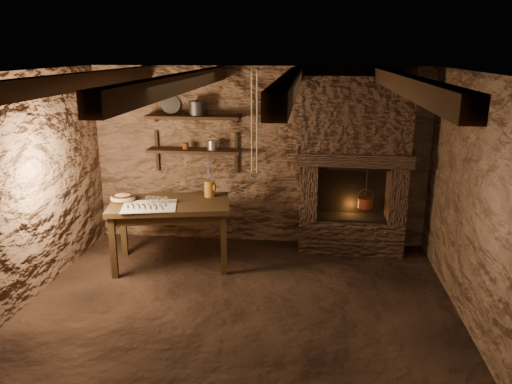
# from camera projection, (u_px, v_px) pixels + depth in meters

# --- Properties ---
(floor) EXTENTS (4.50, 4.50, 0.00)m
(floor) POSITION_uv_depth(u_px,v_px,m) (238.00, 310.00, 5.16)
(floor) COLOR black
(floor) RESTS_ON ground
(back_wall) EXTENTS (4.50, 0.04, 2.40)m
(back_wall) POSITION_uv_depth(u_px,v_px,m) (259.00, 157.00, 6.74)
(back_wall) COLOR #493122
(back_wall) RESTS_ON floor
(front_wall) EXTENTS (4.50, 0.04, 2.40)m
(front_wall) POSITION_uv_depth(u_px,v_px,m) (187.00, 298.00, 2.92)
(front_wall) COLOR #493122
(front_wall) RESTS_ON floor
(left_wall) EXTENTS (0.04, 4.00, 2.40)m
(left_wall) POSITION_uv_depth(u_px,v_px,m) (18.00, 193.00, 5.07)
(left_wall) COLOR #493122
(left_wall) RESTS_ON floor
(right_wall) EXTENTS (0.04, 4.00, 2.40)m
(right_wall) POSITION_uv_depth(u_px,v_px,m) (478.00, 207.00, 4.59)
(right_wall) COLOR #493122
(right_wall) RESTS_ON floor
(ceiling) EXTENTS (4.50, 4.00, 0.04)m
(ceiling) POSITION_uv_depth(u_px,v_px,m) (236.00, 73.00, 4.50)
(ceiling) COLOR black
(ceiling) RESTS_ON back_wall
(beam_far_left) EXTENTS (0.14, 3.95, 0.16)m
(beam_far_left) POSITION_uv_depth(u_px,v_px,m) (78.00, 82.00, 4.68)
(beam_far_left) COLOR black
(beam_far_left) RESTS_ON ceiling
(beam_mid_left) EXTENTS (0.14, 3.95, 0.16)m
(beam_mid_left) POSITION_uv_depth(u_px,v_px,m) (182.00, 82.00, 4.58)
(beam_mid_left) COLOR black
(beam_mid_left) RESTS_ON ceiling
(beam_mid_right) EXTENTS (0.14, 3.95, 0.16)m
(beam_mid_right) POSITION_uv_depth(u_px,v_px,m) (291.00, 83.00, 4.47)
(beam_mid_right) COLOR black
(beam_mid_right) RESTS_ON ceiling
(beam_far_right) EXTENTS (0.14, 3.95, 0.16)m
(beam_far_right) POSITION_uv_depth(u_px,v_px,m) (405.00, 84.00, 4.37)
(beam_far_right) COLOR black
(beam_far_right) RESTS_ON ceiling
(shelf_lower) EXTENTS (1.25, 0.30, 0.04)m
(shelf_lower) POSITION_uv_depth(u_px,v_px,m) (194.00, 151.00, 6.65)
(shelf_lower) COLOR black
(shelf_lower) RESTS_ON back_wall
(shelf_upper) EXTENTS (1.25, 0.30, 0.04)m
(shelf_upper) POSITION_uv_depth(u_px,v_px,m) (193.00, 117.00, 6.53)
(shelf_upper) COLOR black
(shelf_upper) RESTS_ON back_wall
(hearth) EXTENTS (1.43, 0.51, 2.30)m
(hearth) POSITION_uv_depth(u_px,v_px,m) (354.00, 161.00, 6.38)
(hearth) COLOR #3E291F
(hearth) RESTS_ON floor
(work_table) EXTENTS (1.56, 1.07, 0.82)m
(work_table) POSITION_uv_depth(u_px,v_px,m) (171.00, 231.00, 6.16)
(work_table) COLOR #332212
(work_table) RESTS_ON floor
(linen_cloth) EXTENTS (0.72, 0.63, 0.01)m
(linen_cloth) POSITION_uv_depth(u_px,v_px,m) (149.00, 206.00, 5.88)
(linen_cloth) COLOR white
(linen_cloth) RESTS_ON work_table
(pewter_cutlery_row) EXTENTS (0.55, 0.31, 0.01)m
(pewter_cutlery_row) POSITION_uv_depth(u_px,v_px,m) (149.00, 206.00, 5.85)
(pewter_cutlery_row) COLOR gray
(pewter_cutlery_row) RESTS_ON linen_cloth
(drinking_glasses) EXTENTS (0.20, 0.06, 0.08)m
(drinking_glasses) POSITION_uv_depth(u_px,v_px,m) (154.00, 200.00, 5.98)
(drinking_glasses) COLOR white
(drinking_glasses) RESTS_ON linen_cloth
(stoneware_jug) EXTENTS (0.16, 0.16, 0.46)m
(stoneware_jug) POSITION_uv_depth(u_px,v_px,m) (210.00, 181.00, 6.23)
(stoneware_jug) COLOR #A46E1F
(stoneware_jug) RESTS_ON work_table
(wooden_bowl) EXTENTS (0.37, 0.37, 0.11)m
(wooden_bowl) POSITION_uv_depth(u_px,v_px,m) (123.00, 198.00, 6.09)
(wooden_bowl) COLOR #A17545
(wooden_bowl) RESTS_ON work_table
(iron_stockpot) EXTENTS (0.23, 0.23, 0.16)m
(iron_stockpot) POSITION_uv_depth(u_px,v_px,m) (197.00, 109.00, 6.49)
(iron_stockpot) COLOR #32302C
(iron_stockpot) RESTS_ON shelf_upper
(tin_pan) EXTENTS (0.28, 0.19, 0.25)m
(tin_pan) POSITION_uv_depth(u_px,v_px,m) (171.00, 104.00, 6.62)
(tin_pan) COLOR #A2A29D
(tin_pan) RESTS_ON shelf_upper
(small_kettle) EXTENTS (0.19, 0.15, 0.19)m
(small_kettle) POSITION_uv_depth(u_px,v_px,m) (212.00, 145.00, 6.60)
(small_kettle) COLOR #A2A29D
(small_kettle) RESTS_ON shelf_lower
(rusty_tin) EXTENTS (0.10, 0.10, 0.08)m
(rusty_tin) POSITION_uv_depth(u_px,v_px,m) (186.00, 146.00, 6.65)
(rusty_tin) COLOR #632D13
(rusty_tin) RESTS_ON shelf_lower
(red_pot) EXTENTS (0.25, 0.25, 0.54)m
(red_pot) POSITION_uv_depth(u_px,v_px,m) (365.00, 202.00, 6.46)
(red_pot) COLOR maroon
(red_pot) RESTS_ON hearth
(hanging_ropes) EXTENTS (0.08, 0.08, 1.20)m
(hanging_ropes) POSITION_uv_depth(u_px,v_px,m) (254.00, 123.00, 5.66)
(hanging_ropes) COLOR beige
(hanging_ropes) RESTS_ON ceiling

